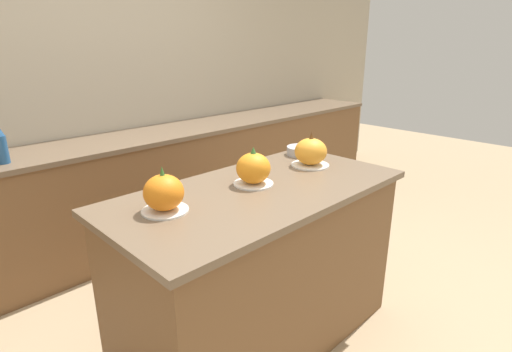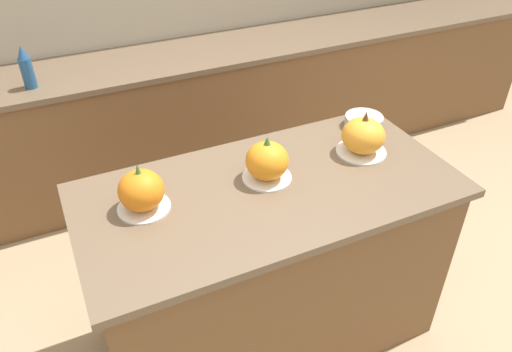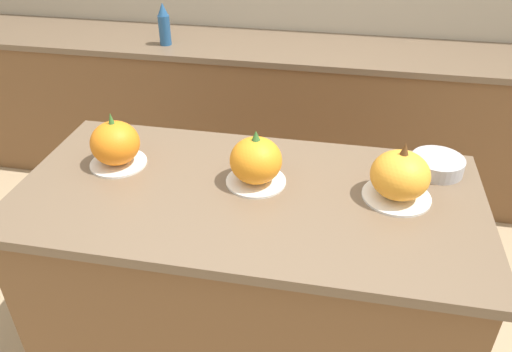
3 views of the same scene
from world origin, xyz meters
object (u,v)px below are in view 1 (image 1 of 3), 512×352
object	(u,v)px
mixing_bowl	(301,151)
pumpkin_cake_right	(311,152)
pumpkin_cake_left	(164,194)
pumpkin_cake_center	(253,169)
bottle_tall	(1,145)

from	to	relation	value
mixing_bowl	pumpkin_cake_right	bearing A→B (deg)	-127.42
pumpkin_cake_left	pumpkin_cake_right	xyz separation A→B (m)	(0.98, -0.02, -0.00)
pumpkin_cake_right	mixing_bowl	size ratio (longest dim) A/B	1.22
pumpkin_cake_center	mixing_bowl	xyz separation A→B (m)	(0.62, 0.19, -0.05)
pumpkin_cake_center	pumpkin_cake_right	xyz separation A→B (m)	(0.47, -0.00, -0.00)
bottle_tall	mixing_bowl	xyz separation A→B (m)	(1.42, -1.16, -0.08)
pumpkin_cake_left	bottle_tall	xyz separation A→B (m)	(-0.29, 1.33, 0.03)
pumpkin_cake_center	pumpkin_cake_right	bearing A→B (deg)	-0.09
pumpkin_cake_center	bottle_tall	world-z (taller)	bottle_tall
pumpkin_cake_left	pumpkin_cake_center	distance (m)	0.51
pumpkin_cake_right	bottle_tall	distance (m)	1.86
pumpkin_cake_left	mixing_bowl	bearing A→B (deg)	8.45
bottle_tall	mixing_bowl	world-z (taller)	bottle_tall
pumpkin_cake_left	pumpkin_cake_center	bearing A→B (deg)	-2.43
pumpkin_cake_right	bottle_tall	xyz separation A→B (m)	(-1.28, 1.35, 0.03)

